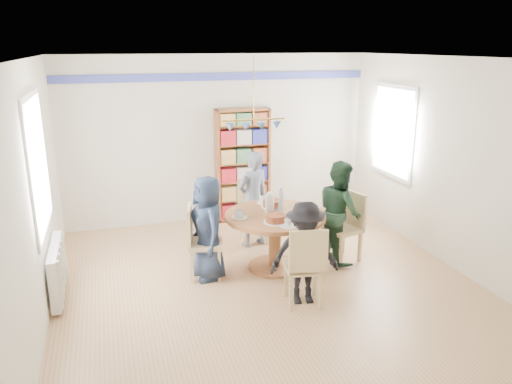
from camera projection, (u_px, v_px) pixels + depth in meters
name	position (u px, v px, depth m)	size (l,w,h in m)	color
ground	(265.00, 281.00, 6.22)	(5.00, 5.00, 0.00)	tan
room_shell	(226.00, 140.00, 6.47)	(5.00, 5.00, 5.00)	white
radiator	(57.00, 270.00, 5.72)	(0.12, 1.00, 0.60)	silver
dining_table	(275.00, 228.00, 6.44)	(1.30, 1.30, 0.75)	brown
chair_left	(199.00, 239.00, 6.21)	(0.50, 0.50, 0.94)	#D9BF85
chair_right	(347.00, 223.00, 6.73)	(0.51, 0.51, 0.94)	#D9BF85
chair_far	(252.00, 207.00, 7.43)	(0.44, 0.44, 0.92)	#D9BF85
chair_near	(306.00, 263.00, 5.49)	(0.49, 0.49, 0.95)	#D9BF85
person_left	(208.00, 228.00, 6.15)	(0.65, 0.42, 1.32)	#1A253B
person_right	(340.00, 212.00, 6.66)	(0.67, 0.53, 1.39)	#183120
person_far	(253.00, 199.00, 7.17)	(0.51, 0.34, 1.40)	gray
person_near	(305.00, 253.00, 5.57)	(0.77, 0.45, 1.20)	black
bookshelf	(243.00, 166.00, 8.21)	(0.88, 0.27, 1.86)	brown
tableware	(273.00, 209.00, 6.38)	(1.15, 1.15, 0.30)	white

